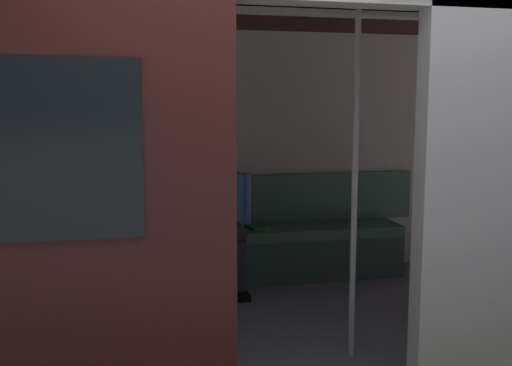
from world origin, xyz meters
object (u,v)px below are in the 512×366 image
grab_pole_far (355,182)px  grab_pole_door (227,189)px  book (257,227)px  bench_seat (237,243)px  train_car (259,107)px  handbag (169,223)px  person_seated (221,208)px

grab_pole_far → grab_pole_door: bearing=8.7°
grab_pole_door → grab_pole_far: size_ratio=1.00×
book → bench_seat: bearing=1.1°
train_car → book: size_ratio=29.09×
handbag → grab_pole_far: grab_pole_far is taller
bench_seat → person_seated: bearing=18.9°
person_seated → book: 0.40m
person_seated → grab_pole_far: (-0.55, 1.58, 0.41)m
train_car → person_seated: train_car is taller
book → grab_pole_door: bearing=60.2°
handbag → book: handbag is taller
book → grab_pole_door: grab_pole_door is taller
handbag → bench_seat: bearing=175.3°
book → grab_pole_far: size_ratio=0.10×
person_seated → bench_seat: bearing=-161.1°
grab_pole_door → book: bearing=-108.1°
train_car → person_seated: (0.09, -1.00, -0.85)m
bench_seat → grab_pole_far: size_ratio=1.37×
person_seated → handbag: size_ratio=4.62×
handbag → book: bearing=179.6°
train_car → handbag: size_ratio=24.62×
train_car → book: 1.54m
bench_seat → train_car: bearing=86.9°
person_seated → book: bearing=-164.4°
person_seated → handbag: 0.47m
book → handbag: bearing=-12.1°
train_car → book: bearing=-102.5°
train_car → bench_seat: 1.58m
person_seated → book: (-0.34, -0.09, -0.20)m
train_car → bench_seat: train_car is taller
person_seated → grab_pole_far: bearing=109.4°
train_car → grab_pole_far: (-0.46, 0.57, -0.44)m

